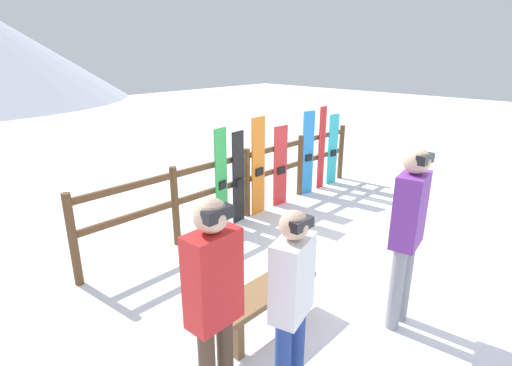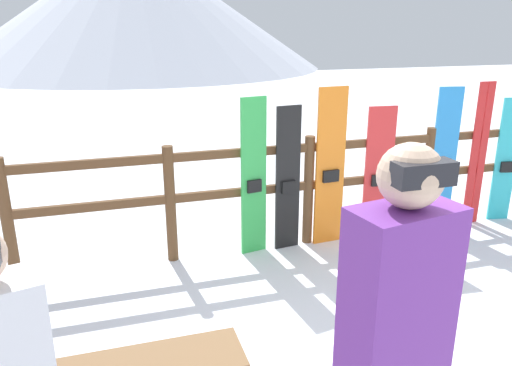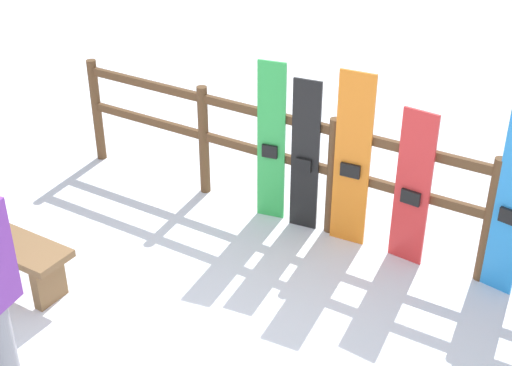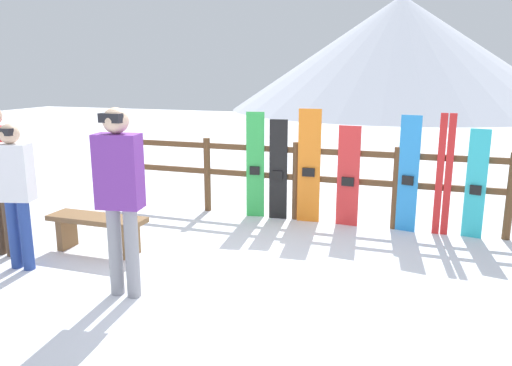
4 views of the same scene
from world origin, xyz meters
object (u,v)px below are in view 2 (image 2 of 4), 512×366
object	(u,v)px
person_purple	(395,329)
snowboard_orange	(330,168)
snowboard_blue	(444,160)
ski_pair_red	(478,155)
snowboard_red	(378,174)
snowboard_black_stripe	(288,180)
snowboard_cyan	(506,161)
snowboard_green	(254,178)

from	to	relation	value
person_purple	snowboard_orange	xyz separation A→B (m)	(1.10, 2.91, -0.26)
person_purple	snowboard_blue	xyz separation A→B (m)	(2.43, 2.91, -0.29)
ski_pair_red	person_purple	bearing A→B (deg)	-134.57
snowboard_orange	snowboard_red	size ratio (longest dim) A/B	1.15
snowboard_black_stripe	ski_pair_red	world-z (taller)	ski_pair_red
snowboard_black_stripe	snowboard_red	bearing A→B (deg)	-0.00
snowboard_black_stripe	snowboard_cyan	xyz separation A→B (m)	(2.60, -0.00, -0.02)
snowboard_black_stripe	ski_pair_red	size ratio (longest dim) A/B	0.91
snowboard_green	snowboard_cyan	size ratio (longest dim) A/B	1.09
snowboard_red	snowboard_cyan	distance (m)	1.61
snowboard_orange	ski_pair_red	size ratio (longest dim) A/B	1.01
person_purple	snowboard_red	world-z (taller)	person_purple
snowboard_green	snowboard_blue	size ratio (longest dim) A/B	0.99
ski_pair_red	snowboard_cyan	size ratio (longest dim) A/B	1.13
snowboard_green	snowboard_orange	bearing A→B (deg)	0.00
snowboard_red	snowboard_blue	xyz separation A→B (m)	(0.78, 0.00, 0.08)
snowboard_red	ski_pair_red	size ratio (longest dim) A/B	0.87
snowboard_green	snowboard_red	xyz separation A→B (m)	(1.34, -0.00, -0.07)
snowboard_black_stripe	snowboard_cyan	world-z (taller)	snowboard_black_stripe
person_purple	ski_pair_red	distance (m)	4.10
snowboard_green	person_purple	bearing A→B (deg)	-96.04
snowboard_green	snowboard_cyan	world-z (taller)	snowboard_green
ski_pair_red	snowboard_orange	bearing A→B (deg)	-179.89
snowboard_cyan	snowboard_red	bearing A→B (deg)	-180.00
snowboard_blue	ski_pair_red	xyz separation A→B (m)	(0.44, 0.00, 0.02)
snowboard_black_stripe	ski_pair_red	xyz separation A→B (m)	(2.22, 0.00, 0.08)
snowboard_green	snowboard_blue	xyz separation A→B (m)	(2.12, 0.00, 0.01)
snowboard_red	ski_pair_red	distance (m)	1.23
snowboard_green	snowboard_black_stripe	bearing A→B (deg)	-0.01
person_purple	snowboard_green	world-z (taller)	person_purple
person_purple	ski_pair_red	bearing A→B (deg)	45.43
snowboard_black_stripe	snowboard_blue	size ratio (longest dim) A/B	0.93
person_purple	snowboard_red	bearing A→B (deg)	60.45
snowboard_black_stripe	snowboard_blue	distance (m)	1.78
ski_pair_red	snowboard_cyan	distance (m)	0.40
snowboard_black_stripe	ski_pair_red	distance (m)	2.22
person_purple	snowboard_black_stripe	bearing A→B (deg)	77.31
snowboard_red	snowboard_blue	distance (m)	0.78
snowboard_red	ski_pair_red	xyz separation A→B (m)	(1.22, 0.00, 0.10)
person_purple	snowboard_blue	size ratio (longest dim) A/B	1.15
person_purple	snowboard_cyan	world-z (taller)	person_purple
snowboard_red	snowboard_blue	size ratio (longest dim) A/B	0.89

